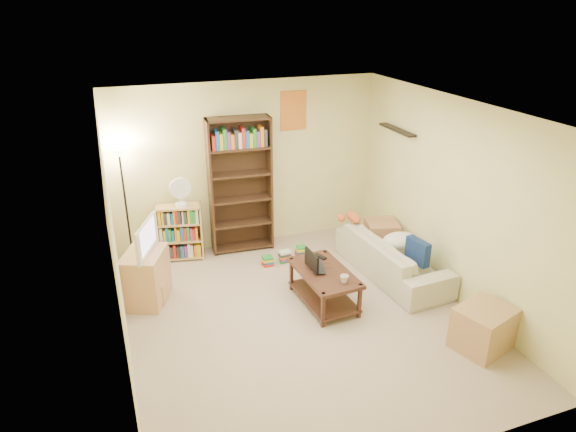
{
  "coord_description": "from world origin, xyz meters",
  "views": [
    {
      "loc": [
        -1.95,
        -4.82,
        3.58
      ],
      "look_at": [
        0.07,
        0.7,
        1.05
      ],
      "focal_mm": 32.0,
      "sensor_mm": 36.0,
      "label": 1
    }
  ],
  "objects": [
    {
      "name": "tall_bookshelf",
      "position": [
        -0.18,
        2.05,
        1.07
      ],
      "size": [
        0.93,
        0.36,
        2.03
      ],
      "rotation": [
        0.0,
        0.0,
        -0.06
      ],
      "color": "#3C2717",
      "rests_on": "ground"
    },
    {
      "name": "navy_pillow",
      "position": [
        1.67,
        0.16,
        0.53
      ],
      "size": [
        0.17,
        0.38,
        0.33
      ],
      "primitive_type": "cube",
      "rotation": [
        0.0,
        0.0,
        1.74
      ],
      "color": "navy",
      "rests_on": "sofa"
    },
    {
      "name": "desk_fan",
      "position": [
        -1.06,
        2.01,
        1.07
      ],
      "size": [
        0.3,
        0.17,
        0.43
      ],
      "color": "white",
      "rests_on": "short_bookshelf"
    },
    {
      "name": "side_table",
      "position": [
        1.72,
        1.17,
        0.26
      ],
      "size": [
        0.56,
        0.56,
        0.52
      ],
      "primitive_type": "cube",
      "rotation": [
        0.0,
        0.0,
        -0.28
      ],
      "color": "#B07E56",
      "rests_on": "ground"
    },
    {
      "name": "television",
      "position": [
        -1.7,
        1.03,
        0.89
      ],
      "size": [
        0.79,
        0.62,
        0.41
      ],
      "primitive_type": "imported",
      "rotation": [
        0.0,
        0.0,
        1.16
      ],
      "color": "black",
      "rests_on": "tv_stand"
    },
    {
      "name": "coffee_table",
      "position": [
        0.37,
        0.22,
        0.3
      ],
      "size": [
        0.63,
        1.06,
        0.46
      ],
      "rotation": [
        0.0,
        0.0,
        0.06
      ],
      "color": "#3D1F17",
      "rests_on": "ground"
    },
    {
      "name": "tabby_cat",
      "position": [
        1.26,
        1.27,
        0.62
      ],
      "size": [
        0.43,
        0.18,
        0.15
      ],
      "color": "#D85C2D",
      "rests_on": "sofa"
    },
    {
      "name": "book_stacks",
      "position": [
        0.31,
        1.41,
        0.09
      ],
      "size": [
        0.69,
        0.15,
        0.21
      ],
      "color": "red",
      "rests_on": "ground"
    },
    {
      "name": "tv_stand",
      "position": [
        -1.7,
        1.03,
        0.34
      ],
      "size": [
        0.67,
        0.76,
        0.68
      ],
      "primitive_type": "cube",
      "rotation": [
        0.0,
        0.0,
        -0.41
      ],
      "color": "tan",
      "rests_on": "ground"
    },
    {
      "name": "short_bookshelf",
      "position": [
        -1.1,
        2.05,
        0.42
      ],
      "size": [
        0.69,
        0.39,
        0.83
      ],
      "rotation": [
        0.0,
        0.0,
        -0.21
      ],
      "color": "tan",
      "rests_on": "ground"
    },
    {
      "name": "sofa",
      "position": [
        1.55,
        0.57,
        0.28
      ],
      "size": [
        1.98,
        0.99,
        0.55
      ],
      "primitive_type": "imported",
      "rotation": [
        0.0,
        0.0,
        1.64
      ],
      "color": "#BDB99D",
      "rests_on": "ground"
    },
    {
      "name": "tv_remote",
      "position": [
        0.47,
        0.57,
        0.47
      ],
      "size": [
        0.12,
        0.19,
        0.02
      ],
      "primitive_type": "cube",
      "rotation": [
        0.0,
        0.0,
        0.36
      ],
      "color": "black",
      "rests_on": "coffee_table"
    },
    {
      "name": "mug",
      "position": [
        0.48,
        -0.11,
        0.51
      ],
      "size": [
        0.18,
        0.18,
        0.09
      ],
      "primitive_type": "imported",
      "rotation": [
        0.0,
        0.0,
        0.44
      ],
      "color": "silver",
      "rests_on": "coffee_table"
    },
    {
      "name": "laptop_screen",
      "position": [
        0.23,
        0.29,
        0.6
      ],
      "size": [
        0.03,
        0.34,
        0.23
      ],
      "primitive_type": "cube",
      "rotation": [
        0.0,
        0.0,
        0.06
      ],
      "color": "white",
      "rests_on": "laptop"
    },
    {
      "name": "cream_blanket",
      "position": [
        1.68,
        0.62,
        0.47
      ],
      "size": [
        0.51,
        0.36,
        0.22
      ],
      "primitive_type": "ellipsoid",
      "color": "white",
      "rests_on": "sofa"
    },
    {
      "name": "floor_lamp",
      "position": [
        -1.8,
        2.05,
        1.4
      ],
      "size": [
        0.3,
        0.3,
        1.75
      ],
      "color": "black",
      "rests_on": "ground"
    },
    {
      "name": "room",
      "position": [
        0.0,
        0.01,
        1.62
      ],
      "size": [
        4.5,
        4.54,
        2.52
      ],
      "color": "tan",
      "rests_on": "ground"
    },
    {
      "name": "end_cabinet",
      "position": [
        1.65,
        -1.19,
        0.24
      ],
      "size": [
        0.71,
        0.64,
        0.49
      ],
      "primitive_type": "cube",
      "rotation": [
        0.0,
        0.0,
        0.31
      ],
      "color": "tan",
      "rests_on": "ground"
    },
    {
      "name": "laptop",
      "position": [
        0.38,
        0.3,
        0.47
      ],
      "size": [
        0.49,
        0.41,
        0.03
      ],
      "primitive_type": "imported",
      "rotation": [
        0.0,
        0.0,
        1.33
      ],
      "color": "black",
      "rests_on": "coffee_table"
    }
  ]
}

